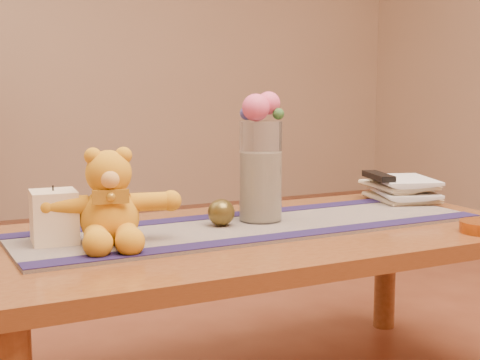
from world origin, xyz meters
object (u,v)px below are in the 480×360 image
pillar_candle (54,217)px  book_bottom (376,200)px  bronze_ball (221,212)px  glass_vase (261,171)px  teddy_bear (109,198)px  tv_remote (378,176)px

pillar_candle → book_bottom: 1.00m
pillar_candle → bronze_ball: size_ratio=1.73×
glass_vase → book_bottom: 0.49m
teddy_bear → bronze_ball: bearing=22.0°
bronze_ball → book_bottom: (0.58, 0.12, -0.03)m
teddy_bear → book_bottom: 0.91m
pillar_candle → glass_vase: 0.54m
teddy_bear → book_bottom: (0.88, 0.18, -0.10)m
teddy_bear → book_bottom: bearing=23.4°
book_bottom → glass_vase: bearing=-154.0°
book_bottom → bronze_ball: bearing=-155.3°
teddy_bear → glass_vase: glass_vase is taller
bronze_ball → book_bottom: 0.60m
book_bottom → teddy_bear: bearing=-156.1°
pillar_candle → glass_vase: size_ratio=0.46×
bronze_ball → tv_remote: size_ratio=0.43×
teddy_bear → glass_vase: bearing=21.1°
pillar_candle → bronze_ball: bearing=-0.5°
pillar_candle → bronze_ball: pillar_candle is taller
glass_vase → bronze_ball: glass_vase is taller
tv_remote → bronze_ball: bearing=-153.2°
pillar_candle → tv_remote: pillar_candle is taller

